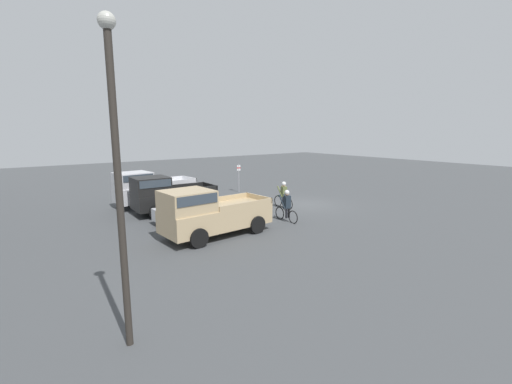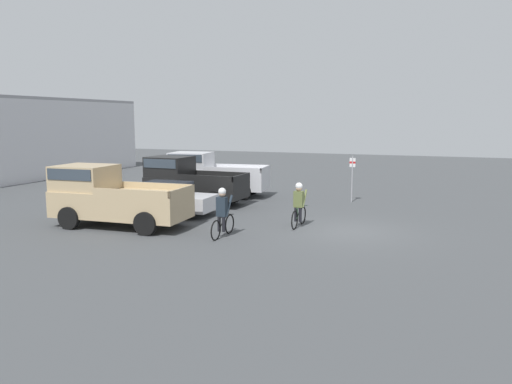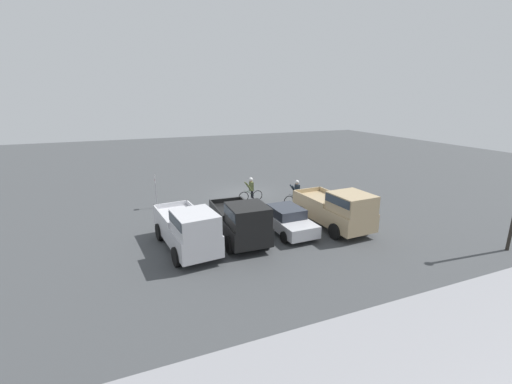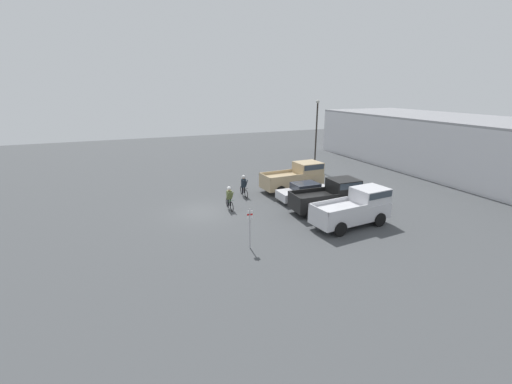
{
  "view_description": "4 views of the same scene",
  "coord_description": "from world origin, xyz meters",
  "px_view_note": "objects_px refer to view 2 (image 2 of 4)",
  "views": [
    {
      "loc": [
        -16.11,
        16.42,
        4.98
      ],
      "look_at": [
        0.57,
        3.86,
        1.2
      ],
      "focal_mm": 24.0,
      "sensor_mm": 36.0,
      "label": 1
    },
    {
      "loc": [
        -18.21,
        -3.3,
        4.2
      ],
      "look_at": [
        0.57,
        3.86,
        1.2
      ],
      "focal_mm": 35.0,
      "sensor_mm": 36.0,
      "label": 2
    },
    {
      "loc": [
        8.86,
        23.95,
        7.31
      ],
      "look_at": [
        0.57,
        3.86,
        1.2
      ],
      "focal_mm": 24.0,
      "sensor_mm": 36.0,
      "label": 3
    },
    {
      "loc": [
        22.77,
        -5.15,
        8.57
      ],
      "look_at": [
        0.57,
        3.86,
        1.2
      ],
      "focal_mm": 24.0,
      "sensor_mm": 36.0,
      "label": 4
    }
  ],
  "objects_px": {
    "pickup_truck_0": "(110,195)",
    "cyclist_0": "(299,204)",
    "pickup_truck_2": "(210,173)",
    "fire_lane_sign": "(352,174)",
    "cyclist_1": "(222,211)",
    "sedan_0": "(166,198)",
    "pickup_truck_1": "(187,180)"
  },
  "relations": [
    {
      "from": "pickup_truck_1",
      "to": "pickup_truck_2",
      "type": "bearing_deg",
      "value": 1.7
    },
    {
      "from": "sedan_0",
      "to": "cyclist_0",
      "type": "distance_m",
      "value": 6.13
    },
    {
      "from": "pickup_truck_0",
      "to": "pickup_truck_1",
      "type": "xyz_separation_m",
      "value": [
        5.64,
        -0.33,
        -0.03
      ]
    },
    {
      "from": "fire_lane_sign",
      "to": "pickup_truck_1",
      "type": "bearing_deg",
      "value": 114.12
    },
    {
      "from": "cyclist_0",
      "to": "fire_lane_sign",
      "type": "distance_m",
      "value": 6.56
    },
    {
      "from": "pickup_truck_0",
      "to": "pickup_truck_1",
      "type": "height_order",
      "value": "pickup_truck_0"
    },
    {
      "from": "cyclist_0",
      "to": "cyclist_1",
      "type": "bearing_deg",
      "value": 141.46
    },
    {
      "from": "cyclist_0",
      "to": "fire_lane_sign",
      "type": "height_order",
      "value": "fire_lane_sign"
    },
    {
      "from": "cyclist_1",
      "to": "pickup_truck_2",
      "type": "bearing_deg",
      "value": 28.55
    },
    {
      "from": "pickup_truck_0",
      "to": "cyclist_1",
      "type": "height_order",
      "value": "pickup_truck_0"
    },
    {
      "from": "pickup_truck_0",
      "to": "cyclist_0",
      "type": "xyz_separation_m",
      "value": [
        2.51,
        -6.91,
        -0.31
      ]
    },
    {
      "from": "sedan_0",
      "to": "cyclist_1",
      "type": "distance_m",
      "value": 5.0
    },
    {
      "from": "pickup_truck_2",
      "to": "fire_lane_sign",
      "type": "height_order",
      "value": "pickup_truck_2"
    },
    {
      "from": "pickup_truck_0",
      "to": "sedan_0",
      "type": "bearing_deg",
      "value": -15.68
    },
    {
      "from": "pickup_truck_1",
      "to": "cyclist_0",
      "type": "xyz_separation_m",
      "value": [
        -3.13,
        -6.58,
        -0.29
      ]
    },
    {
      "from": "pickup_truck_2",
      "to": "cyclist_0",
      "type": "xyz_separation_m",
      "value": [
        -5.87,
        -6.66,
        -0.31
      ]
    },
    {
      "from": "pickup_truck_0",
      "to": "cyclist_1",
      "type": "distance_m",
      "value": 4.86
    },
    {
      "from": "pickup_truck_1",
      "to": "sedan_0",
      "type": "bearing_deg",
      "value": -170.63
    },
    {
      "from": "pickup_truck_1",
      "to": "cyclist_1",
      "type": "relative_size",
      "value": 2.66
    },
    {
      "from": "sedan_0",
      "to": "fire_lane_sign",
      "type": "distance_m",
      "value": 9.37
    },
    {
      "from": "fire_lane_sign",
      "to": "pickup_truck_2",
      "type": "bearing_deg",
      "value": 94.63
    },
    {
      "from": "pickup_truck_0",
      "to": "sedan_0",
      "type": "height_order",
      "value": "pickup_truck_0"
    },
    {
      "from": "pickup_truck_2",
      "to": "fire_lane_sign",
      "type": "distance_m",
      "value": 7.6
    },
    {
      "from": "pickup_truck_0",
      "to": "cyclist_0",
      "type": "height_order",
      "value": "pickup_truck_0"
    },
    {
      "from": "pickup_truck_1",
      "to": "fire_lane_sign",
      "type": "relative_size",
      "value": 2.14
    },
    {
      "from": "cyclist_0",
      "to": "fire_lane_sign",
      "type": "xyz_separation_m",
      "value": [
        6.48,
        -0.9,
        0.5
      ]
    },
    {
      "from": "cyclist_1",
      "to": "cyclist_0",
      "type": "bearing_deg",
      "value": -38.54
    },
    {
      "from": "cyclist_1",
      "to": "fire_lane_sign",
      "type": "height_order",
      "value": "fire_lane_sign"
    },
    {
      "from": "sedan_0",
      "to": "cyclist_0",
      "type": "xyz_separation_m",
      "value": [
        -0.32,
        -6.12,
        0.19
      ]
    },
    {
      "from": "pickup_truck_2",
      "to": "pickup_truck_0",
      "type": "bearing_deg",
      "value": 178.3
    },
    {
      "from": "sedan_0",
      "to": "cyclist_1",
      "type": "xyz_separation_m",
      "value": [
        -2.91,
        -4.06,
        0.2
      ]
    },
    {
      "from": "cyclist_0",
      "to": "cyclist_1",
      "type": "height_order",
      "value": "cyclist_1"
    }
  ]
}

